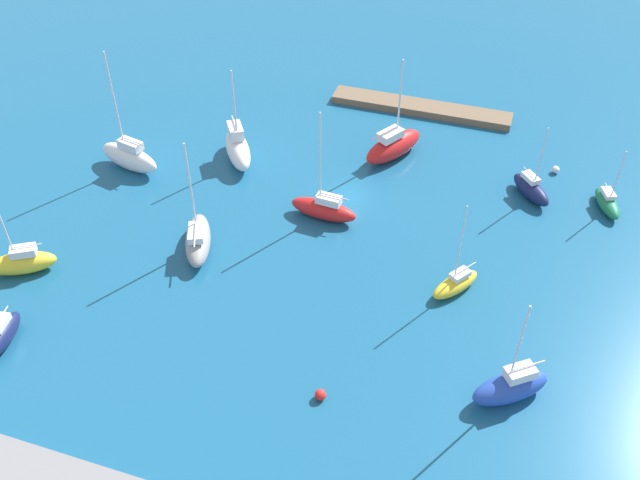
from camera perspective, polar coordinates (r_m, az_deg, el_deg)
name	(u,v)px	position (r m, az deg, el deg)	size (l,w,h in m)	color
water	(347,196)	(69.45, 2.20, 3.56)	(160.00, 160.00, 0.00)	#19567F
pier_dock	(421,108)	(83.46, 8.20, 10.61)	(20.76, 2.94, 0.83)	brown
sailboat_yellow_far_north	(456,283)	(60.17, 10.97, -3.49)	(4.18, 4.96, 9.30)	yellow
sailboat_white_west_end	(238,148)	(74.04, -6.71, 7.44)	(5.73, 7.05, 10.63)	white
sailboat_navy_center_basin	(2,335)	(60.34, -24.45, -7.05)	(2.24, 5.23, 9.46)	#141E4C
sailboat_red_east_end	(324,208)	(66.14, 0.31, 2.59)	(6.62, 2.39, 11.45)	red
sailboat_gray_near_pier	(198,239)	(63.62, -9.90, 0.06)	(4.76, 7.27, 11.13)	gray
sailboat_blue_lone_north	(511,386)	(53.38, 15.26, -11.41)	(6.09, 5.32, 9.78)	#2347B2
sailboat_green_inner_mooring	(607,202)	(72.88, 22.33, 2.85)	(3.24, 5.02, 6.81)	#19724C
sailboat_yellow_along_channel	(22,262)	(65.82, -23.09, -1.65)	(6.06, 4.65, 11.12)	yellow
sailboat_white_outer_mooring	(129,157)	(74.95, -15.25, 6.57)	(7.38, 3.55, 13.01)	white
sailboat_navy_lone_south	(531,189)	(71.83, 16.78, 4.02)	(4.69, 5.07, 8.10)	#141E4C
sailboat_red_mid_basin	(393,145)	(74.55, 5.98, 7.65)	(5.99, 7.83, 11.07)	red
mooring_buoy_white	(556,170)	(76.32, 18.61, 5.44)	(0.78, 0.78, 0.78)	white
mooring_buoy_red	(320,395)	(52.17, 0.03, -12.47)	(0.84, 0.84, 0.84)	red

